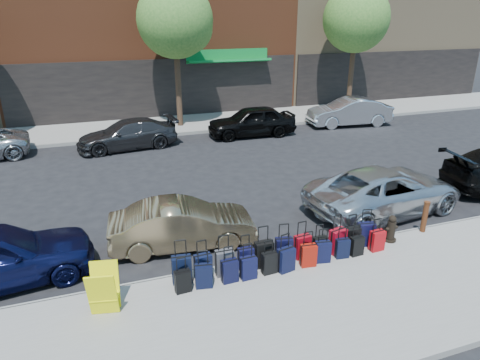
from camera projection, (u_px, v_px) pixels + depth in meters
name	position (u px, v px, depth m)	size (l,w,h in m)	color
ground	(223.00, 194.00, 14.77)	(120.00, 120.00, 0.00)	black
sidewalk_near	(315.00, 306.00, 9.03)	(60.00, 4.00, 0.15)	gray
sidewalk_far	(170.00, 125.00, 23.52)	(60.00, 4.00, 0.15)	gray
curb_near	(276.00, 258.00, 10.81)	(60.00, 0.08, 0.15)	gray
curb_far	(177.00, 134.00, 21.75)	(60.00, 0.08, 0.15)	gray
tree_center	(178.00, 22.00, 21.33)	(3.80, 3.80, 7.27)	black
tree_right	(358.00, 21.00, 24.56)	(3.80, 3.80, 7.27)	black
suitcase_front_0	(182.00, 269.00, 9.61)	(0.46, 0.29, 1.05)	black
suitcase_front_1	(203.00, 266.00, 9.79)	(0.40, 0.24, 0.94)	black
suitcase_front_2	(225.00, 263.00, 9.89)	(0.42, 0.24, 1.01)	#3C3C41
suitcase_front_3	(246.00, 258.00, 10.13)	(0.37, 0.20, 0.89)	black
suitcase_front_4	(264.00, 254.00, 10.23)	(0.43, 0.24, 1.05)	black
suitcase_front_5	(284.00, 250.00, 10.44)	(0.45, 0.30, 1.00)	black
suitcase_front_6	(302.00, 247.00, 10.59)	(0.42, 0.26, 0.97)	maroon
suitcase_front_7	(320.00, 246.00, 10.68)	(0.36, 0.21, 0.85)	black
suitcase_front_8	(338.00, 241.00, 10.82)	(0.47, 0.32, 1.03)	maroon
suitcase_front_9	(352.00, 238.00, 11.02)	(0.39, 0.22, 0.94)	black
suitcase_front_10	(366.00, 234.00, 11.16)	(0.46, 0.31, 1.01)	black
suitcase_back_0	(183.00, 281.00, 9.31)	(0.36, 0.22, 0.83)	black
suitcase_back_1	(204.00, 276.00, 9.46)	(0.41, 0.28, 0.89)	black
suitcase_back_2	(230.00, 271.00, 9.66)	(0.38, 0.23, 0.88)	black
suitcase_back_3	(248.00, 268.00, 9.77)	(0.37, 0.23, 0.87)	black
suitcase_back_4	(269.00, 263.00, 9.98)	(0.36, 0.22, 0.84)	black
suitcase_back_5	(286.00, 260.00, 10.05)	(0.44, 0.31, 0.95)	black
suitcase_back_6	(308.00, 255.00, 10.26)	(0.40, 0.26, 0.90)	maroon
suitcase_back_7	(323.00, 252.00, 10.43)	(0.40, 0.27, 0.87)	black
suitcase_back_8	(342.00, 248.00, 10.62)	(0.36, 0.24, 0.81)	black
suitcase_back_9	(357.00, 246.00, 10.73)	(0.35, 0.22, 0.81)	black
suitcase_back_10	(377.00, 240.00, 10.94)	(0.38, 0.23, 0.87)	#A50A10
fire_hydrant	(391.00, 229.00, 11.37)	(0.37, 0.33, 0.74)	black
bollard	(425.00, 216.00, 11.80)	(0.17, 0.17, 0.91)	#38190C
display_rack	(104.00, 290.00, 8.61)	(0.68, 0.72, 1.01)	#FFFA0E
car_near_1	(183.00, 225.00, 11.30)	(1.34, 3.84, 1.26)	#927D5A
car_near_2	(385.00, 190.00, 13.28)	(2.35, 5.10, 1.42)	silver
car_far_1	(127.00, 134.00, 19.56)	(1.83, 4.50, 1.31)	#2F2F31
car_far_2	(252.00, 121.00, 21.52)	(1.78, 4.42, 1.50)	black
car_far_3	(349.00, 112.00, 23.52)	(1.59, 4.57, 1.50)	silver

